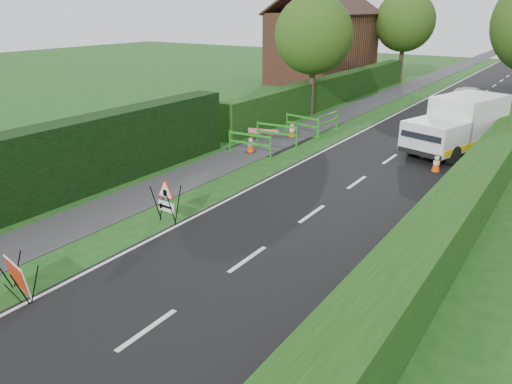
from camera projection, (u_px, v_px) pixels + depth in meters
The scene contains 24 objects.
ground at pixel (147, 250), 13.06m from camera, with size 120.00×120.00×0.00m, color #164714.
road_surface at pixel (492, 87), 39.12m from camera, with size 6.00×90.00×0.02m, color black.
footpath at pixel (421, 82), 41.96m from camera, with size 2.00×90.00×0.02m, color #2D2D30.
hedge_west_near at pixel (33, 210), 15.65m from camera, with size 1.10×18.00×2.50m, color black.
hedge_west_far at pixel (333, 103), 32.84m from camera, with size 1.00×24.00×1.80m, color #14380F.
hedge_east at pixel (511, 150), 22.21m from camera, with size 1.20×50.00×1.50m, color #14380F.
house_west at pixel (322, 47), 40.66m from camera, with size 7.50×7.40×7.88m.
tree_nw at pixel (314, 35), 27.94m from camera, with size 4.40×4.40×6.70m.
tree_fw at pixel (405, 22), 40.32m from camera, with size 4.80×4.80×7.24m.
red_rect_sign at pixel (17, 277), 10.80m from camera, with size 1.09×0.79×0.85m.
triangle_sign at pixel (165, 197), 14.44m from camera, with size 0.82×0.82×1.15m.
works_van at pixel (459, 124), 21.31m from camera, with size 3.44×5.59×2.39m.
traffic_cone_0 at pixel (437, 162), 19.06m from camera, with size 0.38×0.38×0.79m.
traffic_cone_1 at pixel (461, 146), 21.24m from camera, with size 0.38×0.38×0.79m.
traffic_cone_2 at pixel (473, 135), 23.04m from camera, with size 0.38×0.38×0.79m.
traffic_cone_3 at pixel (251, 144), 21.62m from camera, with size 0.38×0.38×0.79m.
traffic_cone_4 at pixel (292, 129), 24.15m from camera, with size 0.38×0.38×0.79m.
ped_barrier_0 at pixel (250, 141), 21.06m from camera, with size 2.08×0.51×1.00m.
ped_barrier_1 at pixel (277, 132), 22.72m from camera, with size 2.08×0.51×1.00m.
ped_barrier_2 at pixel (302, 123), 24.40m from camera, with size 2.09×0.72×1.00m.
ped_barrier_3 at pixel (328, 121), 24.87m from camera, with size 0.42×2.07×1.00m.
redwhite_plank at pixel (263, 141), 23.65m from camera, with size 1.50×0.04×0.25m, color red.
litter_can at pixel (27, 293), 11.08m from camera, with size 0.07×0.07×0.12m, color #BF7F4C.
hatchback_car at pixel (463, 97), 31.46m from camera, with size 1.48×3.68×1.25m, color silver.
Camera 1 is at (8.83, -8.19, 5.99)m, focal length 35.00 mm.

